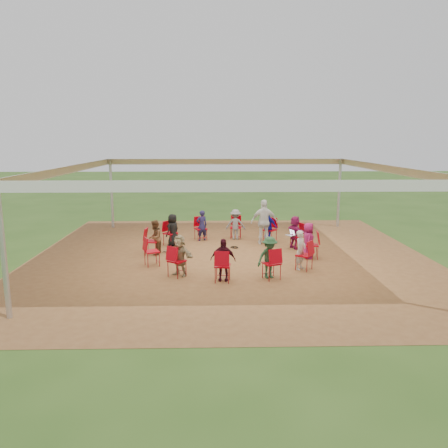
{
  "coord_description": "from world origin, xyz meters",
  "views": [
    {
      "loc": [
        -0.55,
        -14.04,
        3.81
      ],
      "look_at": [
        -0.2,
        0.3,
        1.04
      ],
      "focal_mm": 35.0,
      "sensor_mm": 36.0,
      "label": 1
    }
  ],
  "objects_px": {
    "person_seated_1": "(269,227)",
    "person_seated_0": "(295,232)",
    "person_seated_10": "(308,241)",
    "chair_2": "(236,227)",
    "chair_9": "(272,264)",
    "person_seated_9": "(301,250)",
    "chair_6": "(152,252)",
    "person_seated_4": "(173,230)",
    "person_seated_2": "(236,224)",
    "person_seated_8": "(269,257)",
    "cable_coil": "(235,247)",
    "chair_7": "(177,261)",
    "standing_person": "(264,222)",
    "chair_11": "(312,245)",
    "person_seated_5": "(155,237)",
    "chair_8": "(223,266)",
    "laptop": "(291,234)",
    "person_seated_3": "(202,225)",
    "chair_3": "(201,229)",
    "person_seated_7": "(223,260)",
    "chair_4": "(170,233)",
    "chair_10": "(304,255)",
    "person_seated_6": "(180,255)",
    "chair_1": "(270,230)",
    "chair_0": "(298,236)"
  },
  "relations": [
    {
      "from": "chair_11",
      "to": "person_seated_7",
      "type": "relative_size",
      "value": 0.76
    },
    {
      "from": "chair_3",
      "to": "chair_7",
      "type": "bearing_deg",
      "value": 60.0
    },
    {
      "from": "chair_4",
      "to": "person_seated_4",
      "type": "height_order",
      "value": "person_seated_4"
    },
    {
      "from": "person_seated_0",
      "to": "standing_person",
      "type": "bearing_deg",
      "value": 31.83
    },
    {
      "from": "person_seated_7",
      "to": "person_seated_8",
      "type": "distance_m",
      "value": 1.32
    },
    {
      "from": "chair_1",
      "to": "chair_11",
      "type": "height_order",
      "value": "same"
    },
    {
      "from": "person_seated_2",
      "to": "person_seated_8",
      "type": "bearing_deg",
      "value": 105.0
    },
    {
      "from": "chair_4",
      "to": "person_seated_6",
      "type": "xyz_separation_m",
      "value": [
        0.61,
        -3.63,
        0.14
      ]
    },
    {
      "from": "person_seated_1",
      "to": "person_seated_4",
      "type": "relative_size",
      "value": 1.0
    },
    {
      "from": "laptop",
      "to": "person_seated_10",
      "type": "bearing_deg",
      "value": 172.13
    },
    {
      "from": "chair_4",
      "to": "chair_6",
      "type": "bearing_deg",
      "value": 30.0
    },
    {
      "from": "person_seated_10",
      "to": "chair_2",
      "type": "bearing_deg",
      "value": 43.68
    },
    {
      "from": "laptop",
      "to": "person_seated_5",
      "type": "bearing_deg",
      "value": 74.49
    },
    {
      "from": "chair_2",
      "to": "person_seated_4",
      "type": "xyz_separation_m",
      "value": [
        -2.35,
        -1.12,
        0.14
      ]
    },
    {
      "from": "chair_1",
      "to": "person_seated_0",
      "type": "relative_size",
      "value": 0.76
    },
    {
      "from": "chair_3",
      "to": "cable_coil",
      "type": "distance_m",
      "value": 1.85
    },
    {
      "from": "person_seated_9",
      "to": "chair_7",
      "type": "bearing_deg",
      "value": 136.32
    },
    {
      "from": "cable_coil",
      "to": "laptop",
      "type": "relative_size",
      "value": 0.91
    },
    {
      "from": "chair_11",
      "to": "person_seated_1",
      "type": "distance_m",
      "value": 2.61
    },
    {
      "from": "chair_9",
      "to": "cable_coil",
      "type": "xyz_separation_m",
      "value": [
        -0.85,
        3.6,
        -0.43
      ]
    },
    {
      "from": "person_seated_5",
      "to": "chair_8",
      "type": "bearing_deg",
      "value": 43.68
    },
    {
      "from": "person_seated_1",
      "to": "person_seated_5",
      "type": "height_order",
      "value": "same"
    },
    {
      "from": "person_seated_2",
      "to": "person_seated_3",
      "type": "xyz_separation_m",
      "value": [
        -1.3,
        -0.19,
        0.0
      ]
    },
    {
      "from": "person_seated_1",
      "to": "person_seated_0",
      "type": "bearing_deg",
      "value": 165.0
    },
    {
      "from": "chair_4",
      "to": "person_seated_0",
      "type": "relative_size",
      "value": 0.76
    },
    {
      "from": "chair_3",
      "to": "chair_11",
      "type": "distance_m",
      "value": 4.61
    },
    {
      "from": "chair_7",
      "to": "person_seated_8",
      "type": "height_order",
      "value": "person_seated_8"
    },
    {
      "from": "person_seated_4",
      "to": "person_seated_8",
      "type": "xyz_separation_m",
      "value": [
        3.04,
        -3.86,
        0.0
      ]
    },
    {
      "from": "person_seated_6",
      "to": "standing_person",
      "type": "distance_m",
      "value": 4.71
    },
    {
      "from": "person_seated_6",
      "to": "person_seated_9",
      "type": "xyz_separation_m",
      "value": [
        3.56,
        0.51,
        0.0
      ]
    },
    {
      "from": "chair_6",
      "to": "person_seated_4",
      "type": "height_order",
      "value": "person_seated_4"
    },
    {
      "from": "person_seated_0",
      "to": "person_seated_7",
      "type": "relative_size",
      "value": 1.0
    },
    {
      "from": "chair_7",
      "to": "standing_person",
      "type": "xyz_separation_m",
      "value": [
        2.91,
        3.85,
        0.39
      ]
    },
    {
      "from": "chair_11",
      "to": "person_seated_9",
      "type": "bearing_deg",
      "value": 160.08
    },
    {
      "from": "chair_8",
      "to": "person_seated_0",
      "type": "relative_size",
      "value": 0.76
    },
    {
      "from": "chair_9",
      "to": "person_seated_7",
      "type": "relative_size",
      "value": 0.76
    },
    {
      "from": "chair_8",
      "to": "standing_person",
      "type": "relative_size",
      "value": 0.54
    },
    {
      "from": "chair_10",
      "to": "person_seated_9",
      "type": "relative_size",
      "value": 0.76
    },
    {
      "from": "chair_7",
      "to": "chair_2",
      "type": "bearing_deg",
      "value": 105.0
    },
    {
      "from": "chair_3",
      "to": "person_seated_6",
      "type": "relative_size",
      "value": 0.76
    },
    {
      "from": "person_seated_4",
      "to": "cable_coil",
      "type": "bearing_deg",
      "value": 117.45
    },
    {
      "from": "person_seated_1",
      "to": "person_seated_3",
      "type": "distance_m",
      "value": 2.54
    },
    {
      "from": "chair_1",
      "to": "person_seated_9",
      "type": "relative_size",
      "value": 0.76
    },
    {
      "from": "chair_9",
      "to": "person_seated_9",
      "type": "distance_m",
      "value": 1.36
    },
    {
      "from": "chair_8",
      "to": "chair_2",
      "type": "bearing_deg",
      "value": 90.0
    },
    {
      "from": "person_seated_4",
      "to": "person_seated_7",
      "type": "xyz_separation_m",
      "value": [
        1.74,
        -4.04,
        0.0
      ]
    },
    {
      "from": "chair_4",
      "to": "person_seated_1",
      "type": "distance_m",
      "value": 3.68
    },
    {
      "from": "chair_0",
      "to": "person_seated_6",
      "type": "bearing_deg",
      "value": 104.65
    },
    {
      "from": "laptop",
      "to": "person_seated_2",
      "type": "bearing_deg",
      "value": 26.68
    },
    {
      "from": "standing_person",
      "to": "chair_6",
      "type": "bearing_deg",
      "value": 37.59
    }
  ]
}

